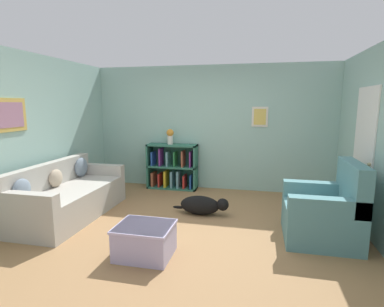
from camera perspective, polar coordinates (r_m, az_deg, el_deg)
The scene contains 9 objects.
ground_plane at distance 4.53m, azimuth -1.15°, elevation -14.03°, with size 14.00×14.00×0.00m, color #997047.
wall_back at distance 6.39m, azimuth 3.71°, elevation 4.86°, with size 5.60×0.13×2.60m.
wall_left at distance 5.40m, azimuth -28.52°, elevation 2.93°, with size 0.13×5.00×2.60m.
couch at distance 5.29m, azimuth -22.50°, elevation -7.64°, with size 0.92×2.05×0.87m.
bookshelf at distance 6.47m, azimuth -3.75°, elevation -2.76°, with size 1.06×0.36×0.96m.
recliner_chair at distance 4.43m, azimuth 24.07°, elevation -10.29°, with size 0.92×0.95×1.07m.
coffee_table at distance 3.76m, azimuth -8.97°, elevation -15.86°, with size 0.66×0.56×0.39m.
dog at distance 4.99m, azimuth 1.99°, elevation -9.80°, with size 0.95×0.28×0.31m.
vase at distance 6.35m, azimuth -4.19°, elevation 3.41°, with size 0.15×0.15×0.32m.
Camera 1 is at (1.01, -4.04, 1.80)m, focal length 28.00 mm.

